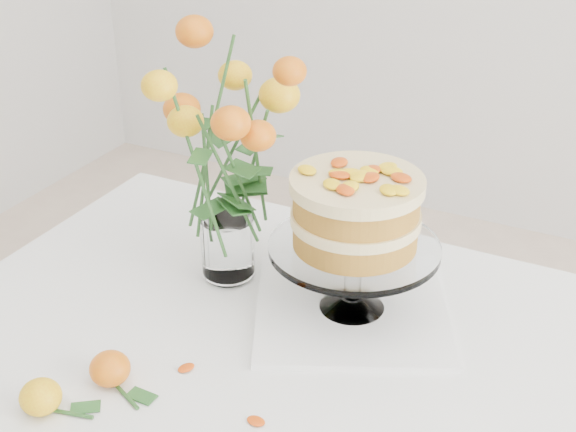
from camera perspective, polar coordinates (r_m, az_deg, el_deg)
name	(u,v)px	position (r m, az deg, el deg)	size (l,w,h in m)	color
napkin	(352,309)	(1.27, 4.54, -6.61)	(0.30, 0.30, 0.01)	white
cake_stand	(356,219)	(1.18, 4.83, -0.20)	(0.26, 0.26, 0.23)	white
rose_vase	(223,134)	(1.24, -4.65, 5.83)	(0.37, 0.37, 0.44)	white
loose_rose_near	(41,397)	(1.12, -17.16, -12.20)	(0.10, 0.06, 0.05)	yellow
loose_rose_far	(110,369)	(1.14, -12.53, -10.57)	(0.10, 0.06, 0.05)	#E2560B
stray_petal_a	(256,421)	(1.07, -2.29, -14.38)	(0.03, 0.02, 0.00)	yellow
stray_petal_d	(186,368)	(1.16, -7.25, -10.68)	(0.03, 0.02, 0.00)	yellow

